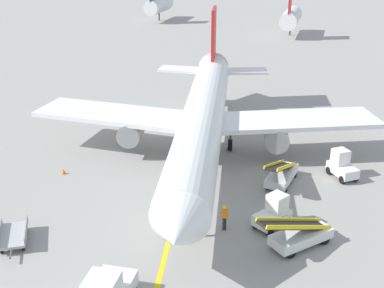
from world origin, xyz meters
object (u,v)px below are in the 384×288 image
at_px(baggage_tug_by_cargo_door, 342,165).
at_px(belt_loader_forward_hold, 281,174).
at_px(baggage_cart_loaded, 13,235).
at_px(safety_cone_nose_right, 64,171).
at_px(belt_loader_aft_hold, 300,234).
at_px(baggage_tug_near_wing, 274,213).
at_px(airliner, 203,117).
at_px(ground_crew_marshaller, 225,217).
at_px(safety_cone_nose_left, 117,133).

distance_m(baggage_tug_by_cargo_door, belt_loader_forward_hold, 4.82).
relative_size(baggage_cart_loaded, safety_cone_nose_right, 8.30).
height_order(belt_loader_forward_hold, belt_loader_aft_hold, same).
relative_size(baggage_tug_near_wing, baggage_cart_loaded, 0.75).
height_order(airliner, belt_loader_aft_hold, airliner).
relative_size(airliner, baggage_tug_near_wing, 12.92).
distance_m(baggage_tug_near_wing, ground_crew_marshaller, 3.11).
height_order(baggage_tug_near_wing, safety_cone_nose_right, baggage_tug_near_wing).
xyz_separation_m(belt_loader_forward_hold, baggage_cart_loaded, (-14.30, -12.00, -0.31)).
xyz_separation_m(baggage_tug_by_cargo_door, safety_cone_nose_left, (-19.68, 3.05, -0.71)).
distance_m(belt_loader_aft_hold, baggage_cart_loaded, 16.85).
xyz_separation_m(airliner, belt_loader_forward_hold, (6.78, -3.18, -2.64)).
bearing_deg(safety_cone_nose_left, baggage_tug_by_cargo_door, -8.81).
relative_size(baggage_tug_near_wing, baggage_tug_by_cargo_door, 1.01).
bearing_deg(belt_loader_aft_hold, baggage_tug_by_cargo_door, 77.72).
distance_m(belt_loader_aft_hold, ground_crew_marshaller, 4.62).
relative_size(baggage_tug_by_cargo_door, belt_loader_aft_hold, 0.60).
bearing_deg(belt_loader_forward_hold, safety_cone_nose_right, -169.30).
distance_m(belt_loader_aft_hold, safety_cone_nose_left, 21.88).
distance_m(airliner, ground_crew_marshaller, 11.45).
height_order(airliner, baggage_cart_loaded, airliner).
height_order(safety_cone_nose_left, safety_cone_nose_right, same).
height_order(airliner, ground_crew_marshaller, airliner).
height_order(baggage_tug_by_cargo_door, safety_cone_nose_right, baggage_tug_by_cargo_door).
bearing_deg(belt_loader_forward_hold, ground_crew_marshaller, -109.91).
height_order(belt_loader_aft_hold, baggage_cart_loaded, belt_loader_aft_hold).
distance_m(safety_cone_nose_left, safety_cone_nose_right, 8.50).
relative_size(baggage_tug_by_cargo_door, safety_cone_nose_right, 6.14).
distance_m(baggage_cart_loaded, safety_cone_nose_left, 17.48).
bearing_deg(belt_loader_aft_hold, belt_loader_forward_hold, 104.49).
distance_m(belt_loader_forward_hold, baggage_cart_loaded, 18.67).
distance_m(belt_loader_forward_hold, safety_cone_nose_left, 16.44).
xyz_separation_m(baggage_tug_by_cargo_door, safety_cone_nose_right, (-20.26, -5.43, -0.71)).
bearing_deg(airliner, baggage_tug_near_wing, -52.37).
xyz_separation_m(belt_loader_aft_hold, ground_crew_marshaller, (-4.59, 0.50, 0.13)).
relative_size(airliner, baggage_tug_by_cargo_door, 13.02).
bearing_deg(belt_loader_forward_hold, baggage_tug_near_wing, -87.72).
bearing_deg(baggage_tug_near_wing, airliner, 127.63).
bearing_deg(safety_cone_nose_left, safety_cone_nose_right, -93.92).
height_order(baggage_tug_by_cargo_door, baggage_cart_loaded, baggage_tug_by_cargo_door).
xyz_separation_m(belt_loader_forward_hold, ground_crew_marshaller, (-2.60, -7.19, 0.13)).
height_order(baggage_tug_near_wing, belt_loader_forward_hold, belt_loader_forward_hold).
xyz_separation_m(safety_cone_nose_left, safety_cone_nose_right, (-0.58, -8.48, 0.00)).
xyz_separation_m(baggage_tug_near_wing, baggage_tug_by_cargo_door, (3.95, 8.31, 0.00)).
xyz_separation_m(ground_crew_marshaller, safety_cone_nose_left, (-12.90, 12.63, -0.69)).
bearing_deg(baggage_tug_by_cargo_door, belt_loader_aft_hold, -102.28).
relative_size(belt_loader_forward_hold, baggage_cart_loaded, 1.41).
height_order(belt_loader_forward_hold, ground_crew_marshaller, belt_loader_forward_hold).
distance_m(airliner, baggage_tug_near_wing, 11.75).
distance_m(baggage_tug_near_wing, belt_loader_forward_hold, 5.92).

